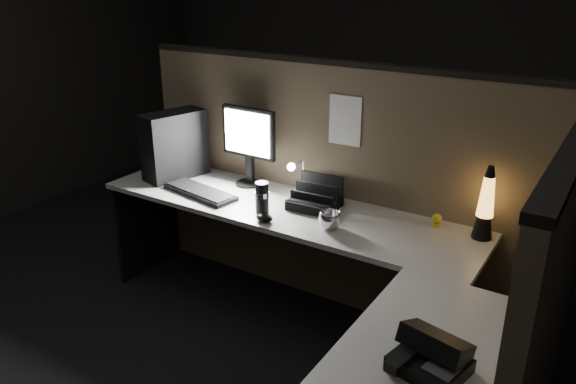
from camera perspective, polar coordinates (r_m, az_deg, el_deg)
The scene contains 17 objects.
floor at distance 3.11m, azimuth -4.30°, elevation -18.30°, with size 6.00×6.00×0.00m, color black.
room_shell at distance 2.42m, azimuth -5.39°, elevation 12.61°, with size 6.00×6.00×6.00m.
partition_back at distance 3.41m, azimuth 4.63°, elevation 0.17°, with size 2.66×0.06×1.50m, color brown.
partition_right at distance 2.35m, azimuth 24.60°, elevation -12.57°, with size 0.06×1.66×1.50m, color brown.
desk at distance 2.87m, azimuth 1.31°, elevation -7.90°, with size 2.60×1.60×0.73m.
pc_tower at distance 3.69m, azimuth -11.43°, elevation 4.70°, with size 0.18×0.41×0.43m, color black.
monitor at distance 3.48m, azimuth -4.02°, elevation 5.42°, with size 0.38×0.16×0.49m.
keyboard at distance 3.44m, azimuth -8.90°, elevation -0.00°, with size 0.50×0.17×0.02m, color black.
mouse at distance 3.03m, azimuth -2.42°, elevation -2.63°, with size 0.10×0.07×0.04m, color black.
clip_lamp at distance 3.29m, azimuth 0.96°, elevation 1.63°, with size 0.05×0.19×0.24m.
organizer at distance 3.21m, azimuth 2.84°, elevation -0.73°, with size 0.28×0.25×0.20m.
lava_lamp at distance 2.96m, azimuth 19.41°, elevation -1.61°, with size 0.10×0.10×0.38m.
travel_mug at distance 3.12m, azimuth -2.65°, elevation -0.57°, with size 0.08×0.08×0.18m, color black.
steel_mug at distance 2.94m, azimuth 4.28°, elevation -2.89°, with size 0.12×0.12×0.09m, color silver.
figurine at distance 3.06m, azimuth 14.89°, elevation -2.61°, with size 0.05×0.05×0.05m, color gold.
pinned_paper at distance 3.21m, azimuth 5.81°, elevation 7.22°, with size 0.20×0.00×0.28m, color white.
desk_phone at distance 2.04m, azimuth 14.26°, elevation -15.75°, with size 0.27×0.27×0.14m.
Camera 1 is at (1.46, -1.89, 2.00)m, focal length 35.00 mm.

